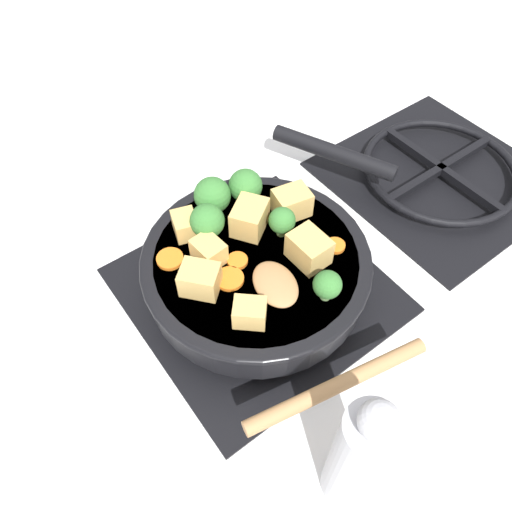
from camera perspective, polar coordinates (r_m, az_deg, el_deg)
name	(u,v)px	position (r m, az deg, el deg)	size (l,w,h in m)	color
ground_plane	(256,290)	(0.66, 0.00, -3.96)	(2.40, 2.40, 0.00)	white
front_burner_grate	(256,285)	(0.65, 0.00, -3.37)	(0.31, 0.31, 0.03)	black
rear_burner_grate	(439,173)	(0.85, 20.21, 8.93)	(0.31, 0.31, 0.03)	black
skillet_pan	(257,264)	(0.62, 0.17, -0.94)	(0.33, 0.41, 0.05)	black
wooden_spoon	(306,334)	(0.54, 5.77, -8.88)	(0.20, 0.20, 0.02)	#A87A4C
tofu_cube_center_large	(292,203)	(0.64, 4.11, 6.09)	(0.04, 0.04, 0.04)	tan
tofu_cube_near_handle	(309,249)	(0.59, 6.07, 0.81)	(0.05, 0.04, 0.04)	tan
tofu_cube_east_chunk	(201,281)	(0.56, -6.26, -2.88)	(0.04, 0.03, 0.03)	tan
tofu_cube_west_chunk	(250,218)	(0.62, -0.74, 4.40)	(0.05, 0.04, 0.04)	tan
tofu_cube_back_piece	(185,225)	(0.62, -8.09, 3.53)	(0.04, 0.03, 0.03)	tan
tofu_cube_front_piece	(250,313)	(0.54, -0.73, -6.49)	(0.04, 0.03, 0.03)	tan
tofu_cube_mid_small	(209,251)	(0.59, -5.42, 0.54)	(0.04, 0.03, 0.03)	tan
broccoli_floret_near_spoon	(282,221)	(0.61, 2.99, 4.04)	(0.03, 0.03, 0.04)	#709956
broccoli_floret_center_top	(207,221)	(0.60, -5.60, 3.99)	(0.04, 0.04, 0.05)	#709956
broccoli_floret_east_rim	(245,186)	(0.64, -1.21, 8.01)	(0.04, 0.04, 0.05)	#709956
broccoli_floret_west_rim	(327,285)	(0.55, 8.16, -3.31)	(0.03, 0.03, 0.04)	#709956
broccoli_floret_north_edge	(215,194)	(0.63, -4.70, 7.06)	(0.05, 0.05, 0.05)	#709956
carrot_slice_orange_thin	(230,279)	(0.58, -3.02, -2.62)	(0.03, 0.03, 0.01)	orange
carrot_slice_near_center	(237,261)	(0.60, -2.14, -0.53)	(0.02, 0.02, 0.01)	orange
carrot_slice_edge_slice	(335,246)	(0.62, 9.05, 1.18)	(0.02, 0.02, 0.01)	orange
carrot_slice_under_broccoli	(170,259)	(0.61, -9.81, -0.33)	(0.03, 0.03, 0.01)	orange
pepper_mill	(359,457)	(0.49, 11.74, -21.54)	(0.05, 0.05, 0.20)	#B2B2B7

